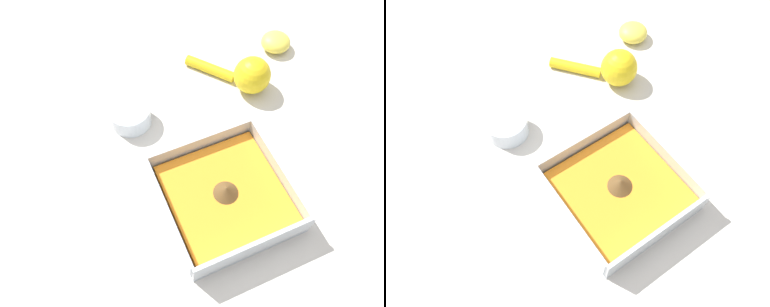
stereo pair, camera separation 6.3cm
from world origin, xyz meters
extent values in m
plane|color=beige|center=(0.00, 0.00, 0.00)|extent=(4.00, 4.00, 0.00)
cube|color=silver|center=(0.00, 0.01, 0.00)|extent=(0.20, 0.20, 0.01)
cube|color=silver|center=(0.00, 0.10, 0.03)|extent=(0.20, 0.01, 0.05)
cube|color=silver|center=(0.00, -0.09, 0.03)|extent=(0.20, 0.01, 0.05)
cube|color=silver|center=(0.10, 0.01, 0.03)|extent=(0.01, 0.18, 0.05)
cube|color=silver|center=(-0.09, 0.01, 0.03)|extent=(0.01, 0.18, 0.05)
cube|color=orange|center=(0.00, 0.01, 0.02)|extent=(0.18, 0.18, 0.02)
cone|color=brown|center=(0.00, 0.01, 0.04)|extent=(0.04, 0.04, 0.02)
cylinder|color=silver|center=(0.09, -0.21, 0.02)|extent=(0.08, 0.08, 0.04)
cylinder|color=brown|center=(0.09, -0.21, 0.01)|extent=(0.07, 0.07, 0.02)
sphere|color=yellow|center=(-0.15, -0.19, 0.04)|extent=(0.07, 0.07, 0.07)
cylinder|color=yellow|center=(-0.10, -0.26, 0.01)|extent=(0.08, 0.09, 0.02)
ellipsoid|color=#EFDB4C|center=(-0.25, -0.27, 0.02)|extent=(0.06, 0.06, 0.03)
camera|label=1|loc=(0.15, 0.21, 0.57)|focal=35.00mm
camera|label=2|loc=(0.20, 0.18, 0.57)|focal=35.00mm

